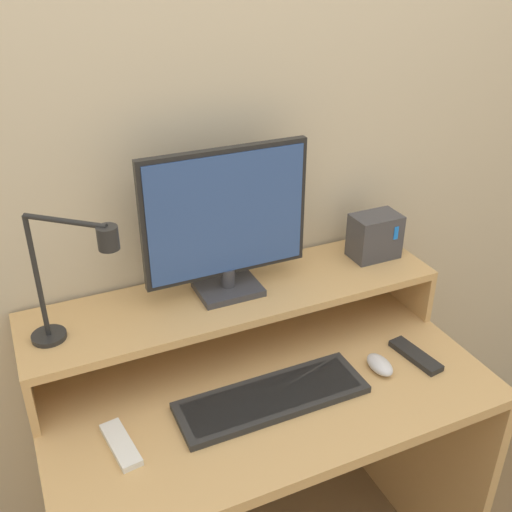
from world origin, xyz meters
TOP-DOWN VIEW (x-y plane):
  - wall_back at (0.00, 0.66)m, footprint 6.00×0.05m
  - desk at (0.00, 0.31)m, footprint 1.11×0.63m
  - monitor_shelf at (0.00, 0.49)m, footprint 1.11×0.28m
  - monitor at (-0.02, 0.50)m, footprint 0.43×0.13m
  - desk_lamp at (-0.41, 0.43)m, footprint 0.21×0.19m
  - router_dock at (0.44, 0.51)m, footprint 0.14×0.09m
  - keyboard at (-0.01, 0.24)m, footprint 0.47×0.15m
  - mouse at (0.29, 0.23)m, footprint 0.05×0.09m
  - remote_control at (-0.38, 0.24)m, footprint 0.07×0.15m
  - remote_secondary at (0.41, 0.23)m, footprint 0.07×0.16m

SIDE VIEW (x-z plane):
  - desk at x=0.00m, z-range 0.15..0.93m
  - remote_control at x=-0.38m, z-range 0.78..0.80m
  - remote_secondary at x=0.41m, z-range 0.78..0.80m
  - keyboard at x=-0.01m, z-range 0.78..0.80m
  - mouse at x=0.29m, z-range 0.78..0.81m
  - monitor_shelf at x=0.00m, z-range 0.84..1.00m
  - router_dock at x=0.44m, z-range 0.94..1.07m
  - desk_lamp at x=-0.41m, z-range 0.96..1.28m
  - monitor at x=-0.02m, z-range 0.95..1.34m
  - wall_back at x=0.00m, z-range 0.00..2.50m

